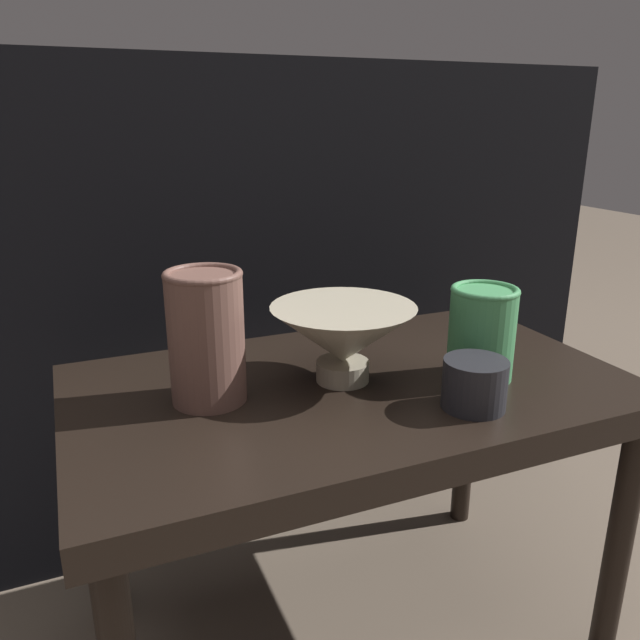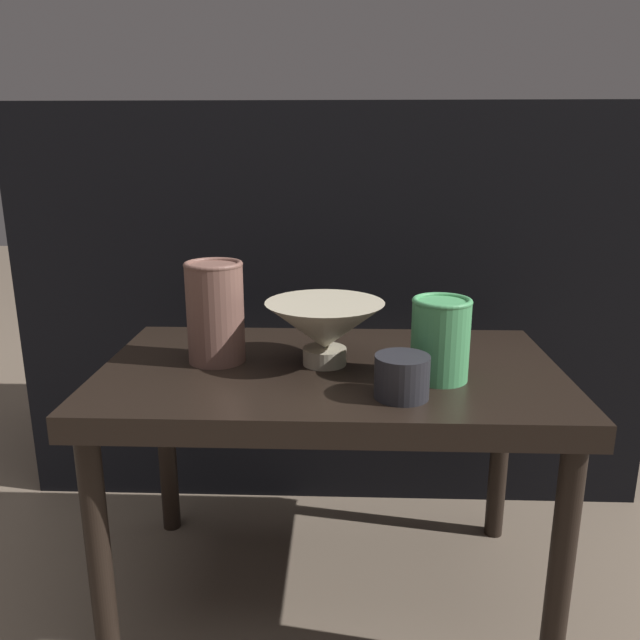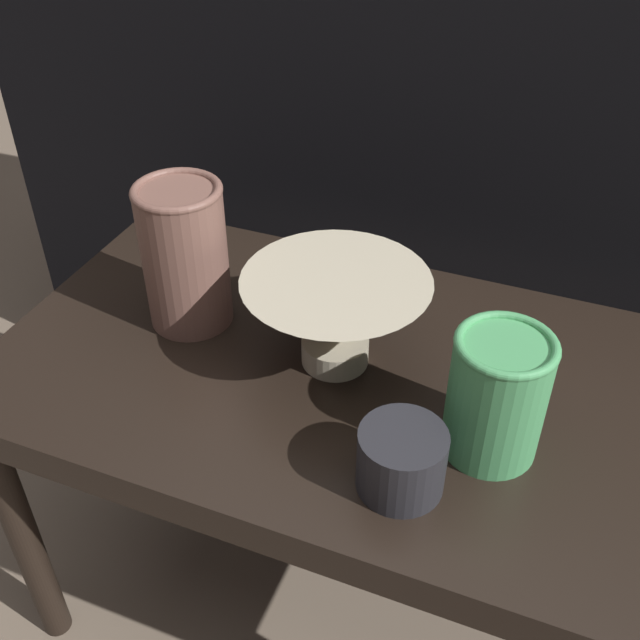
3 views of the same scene
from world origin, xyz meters
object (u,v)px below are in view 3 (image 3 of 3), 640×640
at_px(vase_colorful_right, 497,394).
at_px(cup, 401,460).
at_px(bowl, 336,313).
at_px(vase_textured_left, 185,254).

bearing_deg(vase_colorful_right, cup, -130.15).
bearing_deg(bowl, vase_textured_left, 176.57).
xyz_separation_m(bowl, vase_colorful_right, (0.18, -0.06, 0.00)).
bearing_deg(vase_colorful_right, bowl, 160.95).
relative_size(bowl, vase_colorful_right, 1.52).
height_order(vase_colorful_right, cup, vase_colorful_right).
relative_size(vase_colorful_right, cup, 1.62).
height_order(bowl, vase_colorful_right, vase_colorful_right).
height_order(vase_textured_left, cup, vase_textured_left).
xyz_separation_m(bowl, cup, (0.11, -0.14, -0.03)).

